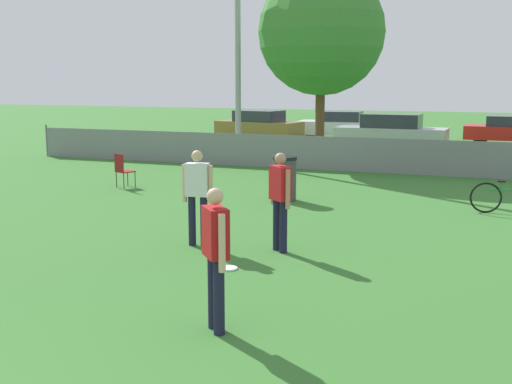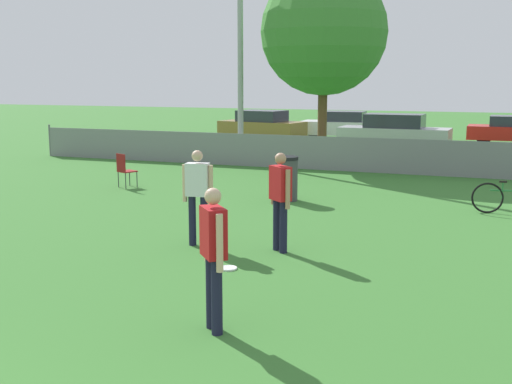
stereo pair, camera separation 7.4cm
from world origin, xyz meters
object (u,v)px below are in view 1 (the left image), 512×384
frisbee_disc (229,268)px  trash_bin (285,178)px  parked_car_white (340,125)px  folding_chair_sideline (123,168)px  bicycle_sideline (512,198)px  player_thrower_red (216,250)px  player_receiver_white (198,191)px  tree_near_pole (321,32)px  player_defender_red (280,195)px  parked_car_silver (391,133)px  parked_car_tan (259,126)px  parked_car_red (510,130)px

frisbee_disc → trash_bin: 5.90m
parked_car_white → folding_chair_sideline: bearing=-99.7°
frisbee_disc → bicycle_sideline: 7.32m
player_thrower_red → player_receiver_white: bearing=167.3°
tree_near_pole → player_defender_red: bearing=-77.8°
bicycle_sideline → parked_car_silver: parked_car_silver is taller
player_receiver_white → bicycle_sideline: size_ratio=0.97×
tree_near_pole → bicycle_sideline: size_ratio=3.82×
player_receiver_white → folding_chair_sideline: 6.72m
player_defender_red → parked_car_tan: size_ratio=0.39×
tree_near_pole → player_thrower_red: bearing=-79.0°
bicycle_sideline → trash_bin: size_ratio=1.62×
parked_car_silver → player_receiver_white: bearing=-90.2°
player_thrower_red → bicycle_sideline: bearing=116.9°
player_thrower_red → tree_near_pole: bearing=149.2°
player_defender_red → tree_near_pole: bearing=142.0°
bicycle_sideline → parked_car_red: parked_car_red is taller
player_receiver_white → bicycle_sideline: bearing=35.0°
trash_bin → bicycle_sideline: bearing=2.8°
frisbee_disc → bicycle_sideline: bearing=55.7°
folding_chair_sideline → parked_car_silver: size_ratio=0.20×
parked_car_white → player_thrower_red: bearing=-82.6°
frisbee_disc → parked_car_red: 23.08m
parked_car_silver → frisbee_disc: bearing=-86.7°
parked_car_white → parked_car_red: 7.93m
bicycle_sideline → tree_near_pole: bearing=123.4°
trash_bin → parked_car_silver: (0.51, 12.60, 0.17)m
parked_car_red → player_defender_red: bearing=-99.4°
player_thrower_red → parked_car_red: bearing=130.7°
trash_bin → parked_car_white: 17.09m
bicycle_sideline → parked_car_silver: (-4.63, 12.35, 0.35)m
player_defender_red → bicycle_sideline: bearing=91.8°
folding_chair_sideline → parked_car_tan: (-1.61, 14.70, 0.16)m
player_defender_red → parked_car_silver: (-0.91, 17.11, -0.27)m
player_defender_red → parked_car_tan: bearing=151.5°
player_thrower_red → player_defender_red: size_ratio=1.00×
folding_chair_sideline → parked_car_red: bearing=-96.2°
parked_car_silver → folding_chair_sideline: bearing=-111.0°
player_receiver_white → parked_car_tan: bearing=99.3°
bicycle_sideline → player_defender_red: bearing=-137.1°
player_receiver_white → player_defender_red: 1.48m
player_defender_red → parked_car_tan: 20.87m
parked_car_silver → trash_bin: bearing=-90.6°
bicycle_sideline → trash_bin: bearing=173.7°
tree_near_pole → parked_car_white: size_ratio=1.60×
folding_chair_sideline → trash_bin: size_ratio=0.87×
parked_car_white → parked_car_silver: 5.37m
parked_car_tan → parked_car_white: size_ratio=1.05×
player_thrower_red → parked_car_red: (3.33, 25.02, -0.33)m
parked_car_silver → parked_car_red: bearing=44.2°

